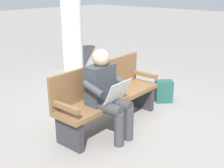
{
  "coord_description": "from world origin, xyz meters",
  "views": [
    {
      "loc": [
        2.79,
        2.56,
        1.94
      ],
      "look_at": [
        0.13,
        0.15,
        0.7
      ],
      "focal_mm": 46.01,
      "sensor_mm": 36.0,
      "label": 1
    }
  ],
  "objects_px": {
    "bench_near": "(107,94)",
    "backpack": "(164,91)",
    "person_seated": "(107,92)",
    "support_pillar": "(71,1)"
  },
  "relations": [
    {
      "from": "bench_near",
      "to": "backpack",
      "type": "xyz_separation_m",
      "value": [
        -1.28,
        0.16,
        -0.27
      ]
    },
    {
      "from": "person_seated",
      "to": "backpack",
      "type": "bearing_deg",
      "value": -179.36
    },
    {
      "from": "person_seated",
      "to": "support_pillar",
      "type": "height_order",
      "value": "support_pillar"
    },
    {
      "from": "backpack",
      "to": "person_seated",
      "type": "bearing_deg",
      "value": 3.35
    },
    {
      "from": "person_seated",
      "to": "support_pillar",
      "type": "bearing_deg",
      "value": -125.39
    },
    {
      "from": "bench_near",
      "to": "backpack",
      "type": "distance_m",
      "value": 1.32
    },
    {
      "from": "bench_near",
      "to": "person_seated",
      "type": "bearing_deg",
      "value": 40.72
    },
    {
      "from": "backpack",
      "to": "support_pillar",
      "type": "height_order",
      "value": "support_pillar"
    },
    {
      "from": "bench_near",
      "to": "support_pillar",
      "type": "relative_size",
      "value": 0.57
    },
    {
      "from": "support_pillar",
      "to": "backpack",
      "type": "bearing_deg",
      "value": 84.83
    }
  ]
}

